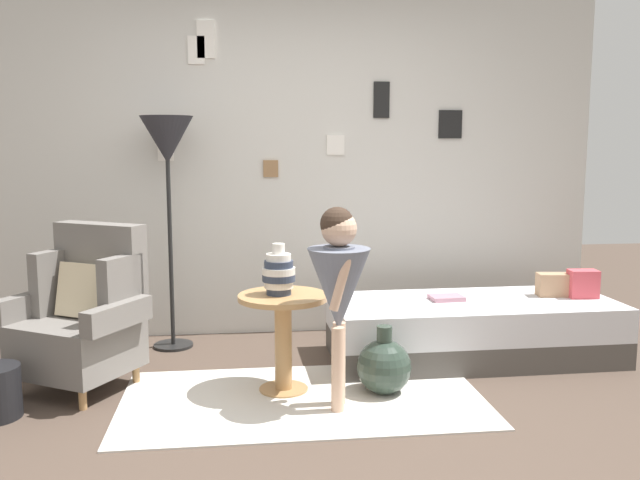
{
  "coord_description": "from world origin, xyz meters",
  "views": [
    {
      "loc": [
        -0.35,
        -3.19,
        1.44
      ],
      "look_at": [
        0.15,
        0.95,
        0.85
      ],
      "focal_mm": 37.82,
      "sensor_mm": 36.0,
      "label": 1
    }
  ],
  "objects": [
    {
      "name": "ground_plane",
      "position": [
        0.0,
        0.0,
        0.0
      ],
      "size": [
        12.0,
        12.0,
        0.0
      ],
      "primitive_type": "plane",
      "color": "#4C3D33"
    },
    {
      "name": "gallery_wall",
      "position": [
        0.0,
        1.95,
        1.3
      ],
      "size": [
        4.8,
        0.12,
        2.6
      ],
      "color": "beige",
      "rests_on": "ground"
    },
    {
      "name": "rug",
      "position": [
        -0.01,
        0.47,
        0.01
      ],
      "size": [
        2.05,
        1.12,
        0.01
      ],
      "primitive_type": "cube",
      "color": "silver",
      "rests_on": "ground"
    },
    {
      "name": "armchair",
      "position": [
        -1.27,
        0.85,
        0.44
      ],
      "size": [
        0.9,
        0.84,
        0.97
      ],
      "color": "tan",
      "rests_on": "ground"
    },
    {
      "name": "daybed",
      "position": [
        1.21,
        1.09,
        0.2
      ],
      "size": [
        1.91,
        0.83,
        0.4
      ],
      "color": "#4C4742",
      "rests_on": "ground"
    },
    {
      "name": "pillow_head",
      "position": [
        1.98,
        1.09,
        0.5
      ],
      "size": [
        0.2,
        0.14,
        0.19
      ],
      "primitive_type": "cube",
      "rotation": [
        0.0,
        0.0,
        -0.09
      ],
      "color": "#D64C56",
      "rests_on": "daybed"
    },
    {
      "name": "pillow_mid",
      "position": [
        1.8,
        1.16,
        0.48
      ],
      "size": [
        0.23,
        0.15,
        0.16
      ],
      "primitive_type": "cube",
      "rotation": [
        0.0,
        0.0,
        -0.13
      ],
      "color": "tan",
      "rests_on": "daybed"
    },
    {
      "name": "side_table",
      "position": [
        -0.11,
        0.62,
        0.41
      ],
      "size": [
        0.52,
        0.52,
        0.58
      ],
      "color": "tan",
      "rests_on": "ground"
    },
    {
      "name": "vase_striped",
      "position": [
        -0.13,
        0.62,
        0.71
      ],
      "size": [
        0.19,
        0.19,
        0.3
      ],
      "color": "#2D384C",
      "rests_on": "side_table"
    },
    {
      "name": "floor_lamp",
      "position": [
        -0.84,
        1.6,
        1.4
      ],
      "size": [
        0.37,
        0.37,
        1.64
      ],
      "color": "black",
      "rests_on": "ground"
    },
    {
      "name": "person_child",
      "position": [
        0.17,
        0.31,
        0.71
      ],
      "size": [
        0.34,
        0.34,
        1.12
      ],
      "color": "#D8AD8E",
      "rests_on": "ground"
    },
    {
      "name": "book_on_daybed",
      "position": [
        1.03,
        1.13,
        0.42
      ],
      "size": [
        0.23,
        0.17,
        0.03
      ],
      "primitive_type": "cube",
      "rotation": [
        0.0,
        0.0,
        0.06
      ],
      "color": "#B78091",
      "rests_on": "daybed"
    },
    {
      "name": "demijohn_near",
      "position": [
        0.47,
        0.51,
        0.16
      ],
      "size": [
        0.32,
        0.32,
        0.4
      ],
      "color": "#2D3D33",
      "rests_on": "ground"
    }
  ]
}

